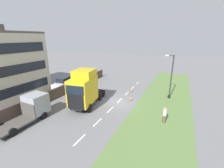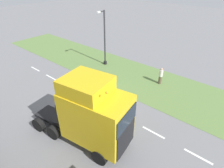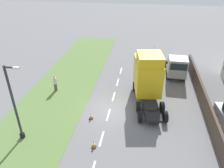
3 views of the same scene
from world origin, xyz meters
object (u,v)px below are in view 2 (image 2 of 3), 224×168
object	(u,v)px
lorry_cab	(93,114)
traffic_cone_lead	(66,80)
lamp_post	(104,42)
traffic_cone_trailing	(96,87)
pedestrian	(161,76)

from	to	relation	value
lorry_cab	traffic_cone_lead	bearing A→B (deg)	-124.59
lorry_cab	traffic_cone_lead	distance (m)	9.15
lorry_cab	lamp_post	bearing A→B (deg)	-150.30
lamp_post	traffic_cone_lead	world-z (taller)	lamp_post
lorry_cab	traffic_cone_trailing	size ratio (longest dim) A/B	13.16
lamp_post	pedestrian	size ratio (longest dim) A/B	3.59
traffic_cone_lead	pedestrian	bearing A→B (deg)	128.72
lorry_cab	lamp_post	distance (m)	12.56
lorry_cab	traffic_cone_trailing	xyz separation A→B (m)	(-4.89, -4.62, -2.20)
lamp_post	traffic_cone_lead	distance (m)	6.51
pedestrian	traffic_cone_trailing	world-z (taller)	pedestrian
lorry_cab	pedestrian	distance (m)	10.10
lamp_post	traffic_cone_trailing	world-z (taller)	lamp_post
lorry_cab	traffic_cone_lead	xyz separation A→B (m)	(-3.82, -8.02, -2.20)
lamp_post	pedestrian	distance (m)	7.78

